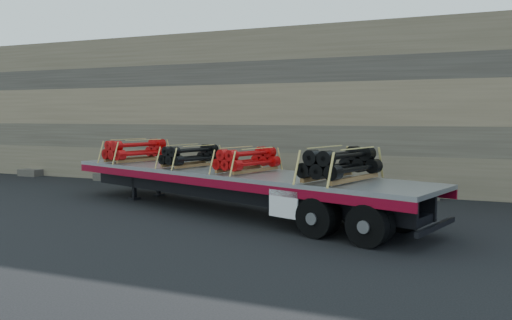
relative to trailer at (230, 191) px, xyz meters
The scene contains 7 objects.
ground 1.43m from the trailer, 157.80° to the left, with size 120.00×120.00×0.00m, color black.
rock_wall 7.60m from the trailer, 99.41° to the left, with size 44.00×3.00×7.00m, color #7A6B54.
trailer is the anchor object (origin of this frame).
bundle_front 5.23m from the trailer, 161.60° to the left, with size 1.19×2.38×0.84m, color #AA0909, non-canonical shape.
bundle_midfront 2.20m from the trailer, 161.60° to the left, with size 1.05×2.09×0.74m, color black, non-canonical shape.
bundle_midrear 1.31m from the trailer, 18.40° to the right, with size 1.07×2.13×0.76m, color #AA0909, non-canonical shape.
bundle_rear 4.36m from the trailer, 18.40° to the right, with size 1.26×2.53×0.90m, color black, non-canonical shape.
Camera 1 is at (8.07, -15.44, 3.18)m, focal length 35.00 mm.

